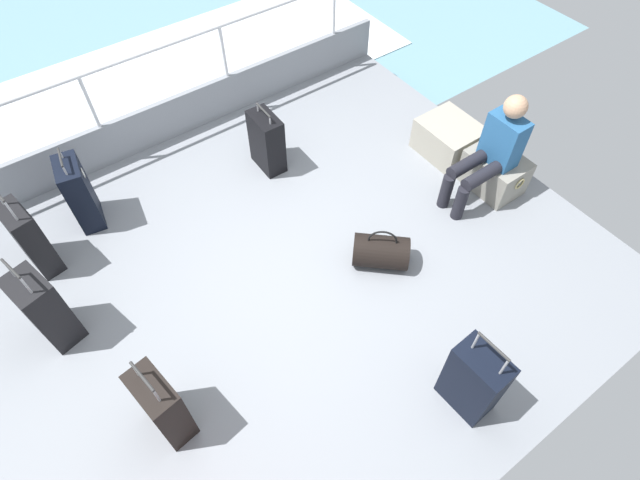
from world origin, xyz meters
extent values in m
cube|color=gray|center=(0.00, 0.00, -0.03)|extent=(4.40, 5.20, 0.06)
cube|color=gray|center=(-2.17, 0.00, 0.23)|extent=(0.06, 5.20, 0.45)
cylinder|color=silver|center=(-2.17, -0.69, 0.50)|extent=(0.04, 0.04, 1.00)
cylinder|color=silver|center=(-2.17, 0.69, 0.50)|extent=(0.04, 0.04, 1.00)
cylinder|color=silver|center=(-2.17, 2.08, 0.50)|extent=(0.04, 0.04, 1.00)
cylinder|color=silver|center=(-2.17, 0.00, 1.00)|extent=(0.04, 4.16, 0.04)
cube|color=white|center=(-3.60, 0.00, -0.34)|extent=(2.40, 7.28, 0.01)
cube|color=#9E9989|center=(-0.30, 2.14, 0.17)|extent=(0.58, 0.50, 0.35)
torus|color=tan|center=(-0.60, 2.14, 0.24)|extent=(0.02, 0.12, 0.12)
torus|color=tan|center=(0.00, 2.14, 0.24)|extent=(0.02, 0.12, 0.12)
cube|color=gray|center=(0.30, 2.15, 0.18)|extent=(0.54, 0.40, 0.37)
torus|color=tan|center=(0.02, 2.15, 0.26)|extent=(0.02, 0.12, 0.12)
torus|color=tan|center=(0.59, 2.15, 0.26)|extent=(0.02, 0.12, 0.12)
cube|color=#26598C|center=(0.30, 2.10, 0.61)|extent=(0.34, 0.20, 0.48)
sphere|color=tan|center=(0.30, 2.10, 0.97)|extent=(0.20, 0.20, 0.20)
cylinder|color=black|center=(0.39, 1.80, 0.41)|extent=(0.12, 0.40, 0.12)
cylinder|color=black|center=(0.39, 1.60, 0.18)|extent=(0.11, 0.11, 0.37)
cylinder|color=black|center=(0.21, 1.80, 0.41)|extent=(0.12, 0.40, 0.12)
cylinder|color=black|center=(0.21, 1.60, 0.18)|extent=(0.11, 0.11, 0.37)
cube|color=black|center=(1.67, 0.40, 0.32)|extent=(0.38, 0.25, 0.64)
cylinder|color=#A5A8AD|center=(1.56, 0.40, 0.74)|extent=(0.02, 0.02, 0.19)
cylinder|color=#A5A8AD|center=(1.78, 0.41, 0.74)|extent=(0.02, 0.02, 0.19)
cylinder|color=#2D2D2D|center=(1.67, 0.40, 0.84)|extent=(0.24, 0.03, 0.02)
cube|color=white|center=(1.66, 0.53, 0.44)|extent=(0.05, 0.01, 0.08)
cube|color=black|center=(-1.56, -1.15, 0.34)|extent=(0.40, 0.26, 0.67)
cylinder|color=#A5A8AD|center=(-1.66, -1.13, 0.72)|extent=(0.02, 0.02, 0.10)
cylinder|color=#A5A8AD|center=(-1.45, -1.17, 0.72)|extent=(0.02, 0.02, 0.10)
cylinder|color=#2D2D2D|center=(-1.56, -1.15, 0.77)|extent=(0.24, 0.06, 0.02)
cube|color=white|center=(-1.54, -1.05, 0.55)|extent=(0.05, 0.01, 0.08)
cube|color=black|center=(-1.31, -1.66, 0.34)|extent=(0.40, 0.24, 0.67)
cylinder|color=#A5A8AD|center=(-1.19, -1.64, 0.78)|extent=(0.02, 0.02, 0.21)
cube|color=green|center=(-1.32, -1.56, 0.50)|extent=(0.05, 0.01, 0.08)
cube|color=black|center=(-1.20, 0.56, 0.30)|extent=(0.38, 0.22, 0.60)
cylinder|color=#A5A8AD|center=(-1.32, 0.56, 0.64)|extent=(0.02, 0.02, 0.08)
cylinder|color=#A5A8AD|center=(-1.09, 0.56, 0.64)|extent=(0.02, 0.02, 0.08)
cylinder|color=#2D2D2D|center=(-1.20, 0.56, 0.68)|extent=(0.24, 0.02, 0.02)
cube|color=white|center=(-1.20, 0.67, 0.50)|extent=(0.05, 0.01, 0.08)
cube|color=black|center=(-0.56, -1.77, 0.35)|extent=(0.40, 0.32, 0.69)
cylinder|color=#A5A8AD|center=(-0.67, -1.80, 0.78)|extent=(0.02, 0.02, 0.19)
cylinder|color=#A5A8AD|center=(-0.46, -1.75, 0.78)|extent=(0.02, 0.02, 0.19)
cylinder|color=#2D2D2D|center=(-0.56, -1.77, 0.88)|extent=(0.23, 0.07, 0.02)
cube|color=silver|center=(-0.59, -1.65, 0.47)|extent=(0.05, 0.02, 0.08)
cube|color=black|center=(0.59, -1.38, 0.32)|extent=(0.41, 0.26, 0.63)
cylinder|color=#A5A8AD|center=(0.47, -1.40, 0.71)|extent=(0.02, 0.02, 0.16)
cylinder|color=#A5A8AD|center=(0.70, -1.37, 0.71)|extent=(0.02, 0.02, 0.16)
cylinder|color=#2D2D2D|center=(0.59, -1.38, 0.80)|extent=(0.25, 0.06, 0.02)
cube|color=green|center=(0.57, -1.28, 0.38)|extent=(0.05, 0.01, 0.08)
cylinder|color=black|center=(0.38, 0.69, 0.14)|extent=(0.53, 0.54, 0.29)
torus|color=black|center=(0.38, 0.69, 0.30)|extent=(0.18, 0.19, 0.24)
camera|label=1|loc=(2.17, -1.24, 3.66)|focal=28.88mm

